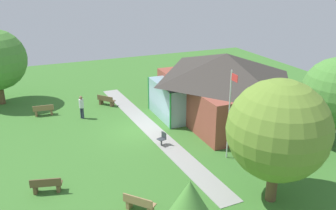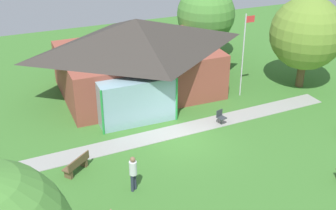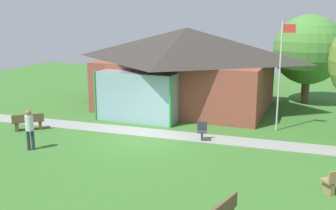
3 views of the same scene
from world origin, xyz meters
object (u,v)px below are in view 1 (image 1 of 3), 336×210
at_px(flagpole, 230,111).
at_px(bench_lawn_far_right, 139,204).
at_px(patio_chair_lawn_spare, 162,139).
at_px(pavilion, 223,84).
at_px(bench_front_right, 46,185).
at_px(visitor_strolling_lawn, 81,105).
at_px(bench_mid_left, 106,101).
at_px(bench_front_left, 44,110).
at_px(tree_east_hedge, 278,130).

xyz_separation_m(flagpole, bench_lawn_far_right, (2.80, -6.34, -2.53)).
xyz_separation_m(bench_lawn_far_right, patio_chair_lawn_spare, (-5.78, 3.47, 0.01)).
relative_size(pavilion, bench_lawn_far_right, 7.45).
xyz_separation_m(bench_front_right, visitor_strolling_lawn, (-8.99, 3.41, 0.62)).
bearing_deg(bench_lawn_far_right, bench_mid_left, 130.24).
bearing_deg(bench_front_left, tree_east_hedge, -54.37).
relative_size(bench_front_right, patio_chair_lawn_spare, 1.82).
bearing_deg(bench_lawn_far_right, patio_chair_lawn_spare, 107.26).
xyz_separation_m(bench_front_left, visitor_strolling_lawn, (1.76, 2.56, 0.62)).
xyz_separation_m(flagpole, bench_front_right, (-0.40, -10.06, -2.53)).
distance_m(flagpole, bench_mid_left, 12.48).
bearing_deg(tree_east_hedge, bench_front_right, -116.00).
bearing_deg(bench_front_right, visitor_strolling_lawn, 83.64).
distance_m(pavilion, bench_lawn_far_right, 12.94).
bearing_deg(bench_front_right, bench_front_left, 99.90).
distance_m(bench_front_left, patio_chair_lawn_spare, 10.34).
bearing_deg(bench_mid_left, flagpole, -18.48).
height_order(bench_front_right, tree_east_hedge, tree_east_hedge).
bearing_deg(flagpole, bench_front_right, -92.30).
height_order(bench_mid_left, visitor_strolling_lawn, visitor_strolling_lawn).
bearing_deg(bench_mid_left, pavilion, 13.68).
bearing_deg(visitor_strolling_lawn, bench_mid_left, 97.34).
xyz_separation_m(bench_front_right, tree_east_hedge, (4.78, 9.80, 3.23)).
xyz_separation_m(bench_lawn_far_right, visitor_strolling_lawn, (-12.19, -0.31, 0.62)).
bearing_deg(bench_mid_left, visitor_strolling_lawn, -87.91).
bearing_deg(bench_lawn_far_right, flagpole, 72.06).
bearing_deg(bench_front_left, bench_mid_left, 8.93).
relative_size(bench_mid_left, patio_chair_lawn_spare, 1.67).
bearing_deg(pavilion, bench_front_left, -113.39).
relative_size(pavilion, visitor_strolling_lawn, 6.04).
relative_size(bench_lawn_far_right, tree_east_hedge, 0.24).
bearing_deg(bench_lawn_far_right, bench_front_left, 149.88).
height_order(bench_lawn_far_right, visitor_strolling_lawn, visitor_strolling_lawn).
bearing_deg(patio_chair_lawn_spare, pavilion, -80.67).
bearing_deg(bench_front_left, pavilion, -17.74).
bearing_deg(pavilion, patio_chair_lawn_spare, -64.38).
xyz_separation_m(bench_mid_left, visitor_strolling_lawn, (2.04, -2.31, 0.62)).
xyz_separation_m(visitor_strolling_lawn, tree_east_hedge, (13.77, 6.39, 2.61)).
xyz_separation_m(pavilion, bench_front_left, (-5.32, -12.29, -2.08)).
distance_m(flagpole, bench_front_right, 10.38).
relative_size(flagpole, bench_mid_left, 3.68).
height_order(pavilion, flagpole, flagpole).
bearing_deg(patio_chair_lawn_spare, bench_front_right, 93.45).
bearing_deg(flagpole, patio_chair_lawn_spare, -136.12).
relative_size(bench_mid_left, tree_east_hedge, 0.24).
height_order(flagpole, bench_lawn_far_right, flagpole).
bearing_deg(tree_east_hedge, flagpole, 176.57).
relative_size(pavilion, bench_mid_left, 7.31).
height_order(pavilion, bench_front_left, pavilion).
distance_m(patio_chair_lawn_spare, tree_east_hedge, 8.44).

